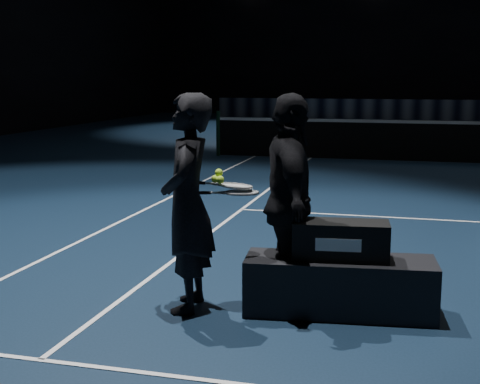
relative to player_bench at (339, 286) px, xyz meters
The scene contains 11 objects.
wall_back 28.88m from the player_bench, 85.55° to the left, with size 30.00×30.00×0.00m, color black.
net_post_left 11.21m from the player_bench, 111.95° to the left, with size 0.10×0.10×1.10m, color black.
sponsor_backdrop 25.99m from the player_bench, 85.12° to the left, with size 22.00×0.15×0.90m, color black.
player_bench is the anchor object (origin of this frame).
racket_bag 0.39m from the player_bench, ahead, with size 0.78×0.33×0.31m, color black.
bag_signature 0.43m from the player_bench, 90.00° to the right, with size 0.36×0.00×0.10m, color white.
player_a 1.44m from the player_bench, behind, with size 0.66×0.44×1.82m, color black.
player_b 0.81m from the player_bench, behind, with size 1.07×0.44×1.82m, color black.
racket_lower 1.12m from the player_bench, behind, with size 0.68×0.22×0.03m, color black, non-canonical shape.
racket_upper 1.20m from the player_bench, behind, with size 0.68×0.22×0.03m, color black, non-canonical shape.
tennis_balls 1.35m from the player_bench, behind, with size 0.12×0.10×0.12m, color #B0E530, non-canonical shape.
Camera 1 is at (-1.64, -15.76, 1.96)m, focal length 50.00 mm.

